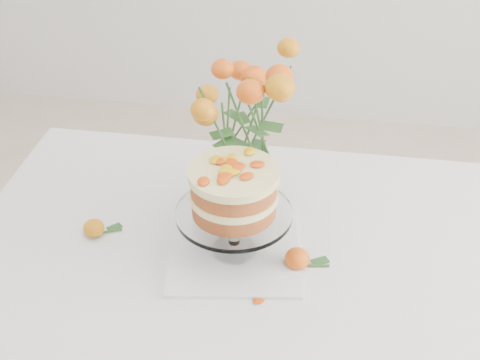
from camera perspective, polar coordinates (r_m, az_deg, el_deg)
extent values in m
cube|color=tan|center=(1.50, 3.08, -7.36)|extent=(1.40, 0.90, 0.04)
cylinder|color=tan|center=(2.14, -12.88, -6.33)|extent=(0.06, 0.06, 0.71)
cube|color=white|center=(1.48, 3.11, -6.70)|extent=(1.42, 0.92, 0.01)
cube|color=white|center=(1.91, 4.57, 0.05)|extent=(1.42, 0.01, 0.20)
cube|color=white|center=(1.48, -0.50, -6.16)|extent=(0.32, 0.32, 0.01)
cylinder|color=white|center=(1.44, -0.51, -4.28)|extent=(0.02, 0.02, 0.08)
cylinder|color=white|center=(1.42, -0.52, -2.86)|extent=(0.25, 0.25, 0.01)
cylinder|color=#AE5227|center=(1.40, -0.52, -2.11)|extent=(0.22, 0.22, 0.04)
cylinder|color=beige|center=(1.39, -0.53, -1.25)|extent=(0.23, 0.23, 0.02)
cylinder|color=#AE5227|center=(1.37, -0.53, -0.38)|extent=(0.22, 0.22, 0.04)
cylinder|color=beige|center=(1.36, -0.54, 0.54)|extent=(0.24, 0.24, 0.02)
cylinder|color=white|center=(1.62, 0.45, -2.13)|extent=(0.07, 0.07, 0.01)
cylinder|color=white|center=(1.59, 0.46, -0.60)|extent=(0.08, 0.08, 0.10)
ellipsoid|color=orange|center=(1.56, -12.37, -4.02)|extent=(0.05, 0.05, 0.04)
cylinder|color=#2C5622|center=(1.57, -11.07, -4.36)|extent=(0.05, 0.03, 0.00)
ellipsoid|color=#DA460A|center=(1.44, 4.89, -6.70)|extent=(0.05, 0.05, 0.05)
cylinder|color=#2C5622|center=(1.46, 6.35, -7.30)|extent=(0.07, 0.01, 0.01)
ellipsoid|color=#E7B40E|center=(1.42, -2.23, -8.69)|extent=(0.03, 0.02, 0.00)
ellipsoid|color=#E7B40E|center=(1.38, 1.61, -10.27)|extent=(0.03, 0.02, 0.00)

